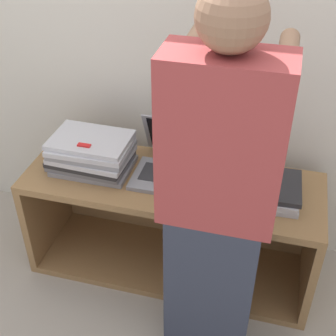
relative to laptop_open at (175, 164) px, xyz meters
The scene contains 8 objects.
ground_plane 0.68m from the laptop_open, 90.00° to the right, with size 12.00×12.00×0.00m, color #9E9384.
wall_back 0.66m from the laptop_open, 90.00° to the left, with size 8.00×0.05×2.40m.
cart 0.33m from the laptop_open, 90.00° to the right, with size 1.39×0.48×0.56m.
laptop_open is the anchor object (origin of this frame).
laptop_stack_left 0.40m from the laptop_open, behind, with size 0.38×0.28×0.16m.
laptop_stack_right 0.39m from the laptop_open, ahead, with size 0.38×0.27×0.07m.
person 0.56m from the laptop_open, 59.83° to the right, with size 0.40×0.52×1.57m.
inventory_tag 0.43m from the laptop_open, 162.80° to the right, with size 0.06×0.02×0.01m.
Camera 1 is at (0.42, -1.42, 1.86)m, focal length 50.00 mm.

